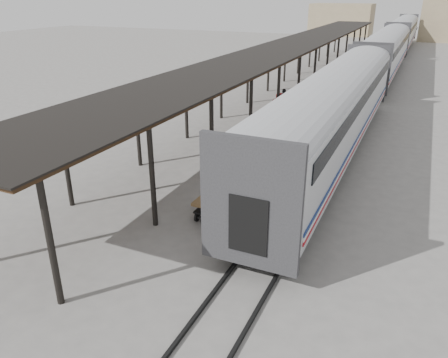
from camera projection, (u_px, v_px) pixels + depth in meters
ground at (210, 209)px, 17.89m from camera, size 160.00×160.00×0.00m
train at (385, 51)px, 43.91m from camera, size 3.45×76.01×4.01m
canopy at (296, 45)px, 37.68m from camera, size 4.90×64.30×4.15m
rails at (382, 77)px, 45.12m from camera, size 1.54×150.00×0.12m
building_left at (342, 19)px, 89.13m from camera, size 12.00×8.00×6.00m
baggage_cart at (219, 199)px, 17.32m from camera, size 1.28×2.41×0.86m
suitcase_stack at (221, 186)px, 17.51m from camera, size 1.23×1.17×0.43m
luggage_tug at (281, 104)px, 32.44m from camera, size 0.86×1.39×1.22m
porter at (218, 180)px, 16.23m from camera, size 0.65×0.78×1.84m
pedestrian at (284, 102)px, 30.96m from camera, size 1.19×0.60×1.96m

